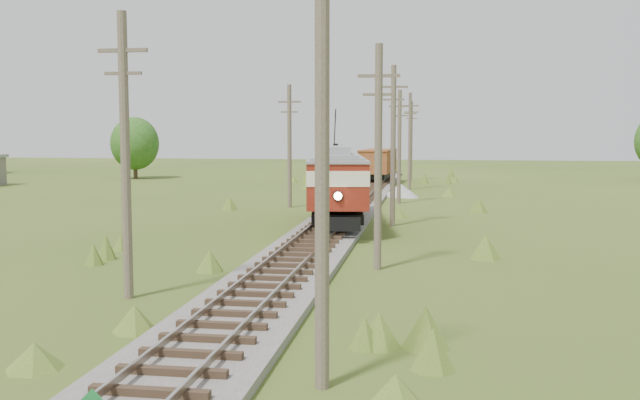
# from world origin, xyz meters

# --- Properties ---
(railbed_main) EXTENTS (3.60, 96.00, 0.57)m
(railbed_main) POSITION_xyz_m (0.00, 34.00, 0.19)
(railbed_main) COLOR #605B54
(railbed_main) RESTS_ON ground
(streetcar) EXTENTS (4.96, 13.30, 6.01)m
(streetcar) POSITION_xyz_m (0.00, 30.58, 2.76)
(streetcar) COLOR black
(streetcar) RESTS_ON ground
(gondola) EXTENTS (3.44, 9.13, 2.98)m
(gondola) POSITION_xyz_m (0.00, 64.07, 2.17)
(gondola) COLOR black
(gondola) RESTS_ON ground
(gravel_pile) EXTENTS (3.00, 3.19, 1.09)m
(gravel_pile) POSITION_xyz_m (3.00, 49.59, 0.51)
(gravel_pile) COLOR gray
(gravel_pile) RESTS_ON ground
(utility_pole_r_1) EXTENTS (0.30, 0.30, 8.80)m
(utility_pole_r_1) POSITION_xyz_m (3.10, 5.00, 4.40)
(utility_pole_r_1) COLOR brown
(utility_pole_r_1) RESTS_ON ground
(utility_pole_r_2) EXTENTS (1.60, 0.30, 8.60)m
(utility_pole_r_2) POSITION_xyz_m (3.30, 18.00, 4.42)
(utility_pole_r_2) COLOR brown
(utility_pole_r_2) RESTS_ON ground
(utility_pole_r_3) EXTENTS (1.60, 0.30, 9.00)m
(utility_pole_r_3) POSITION_xyz_m (3.20, 31.00, 4.63)
(utility_pole_r_3) COLOR brown
(utility_pole_r_3) RESTS_ON ground
(utility_pole_r_4) EXTENTS (1.60, 0.30, 8.40)m
(utility_pole_r_4) POSITION_xyz_m (3.00, 44.00, 4.32)
(utility_pole_r_4) COLOR brown
(utility_pole_r_4) RESTS_ON ground
(utility_pole_r_5) EXTENTS (1.60, 0.30, 8.90)m
(utility_pole_r_5) POSITION_xyz_m (3.40, 57.00, 4.58)
(utility_pole_r_5) COLOR brown
(utility_pole_r_5) RESTS_ON ground
(utility_pole_r_6) EXTENTS (1.60, 0.30, 8.70)m
(utility_pole_r_6) POSITION_xyz_m (3.20, 70.00, 4.47)
(utility_pole_r_6) COLOR brown
(utility_pole_r_6) RESTS_ON ground
(utility_pole_l_a) EXTENTS (1.60, 0.30, 9.00)m
(utility_pole_l_a) POSITION_xyz_m (-4.20, 12.00, 4.63)
(utility_pole_l_a) COLOR brown
(utility_pole_l_a) RESTS_ON ground
(utility_pole_l_b) EXTENTS (1.60, 0.30, 8.60)m
(utility_pole_l_b) POSITION_xyz_m (-4.50, 40.00, 4.42)
(utility_pole_l_b) COLOR brown
(utility_pole_l_b) RESTS_ON ground
(tree_mid_a) EXTENTS (5.46, 5.46, 7.03)m
(tree_mid_a) POSITION_xyz_m (-28.00, 68.00, 4.02)
(tree_mid_a) COLOR #38281C
(tree_mid_a) RESTS_ON ground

